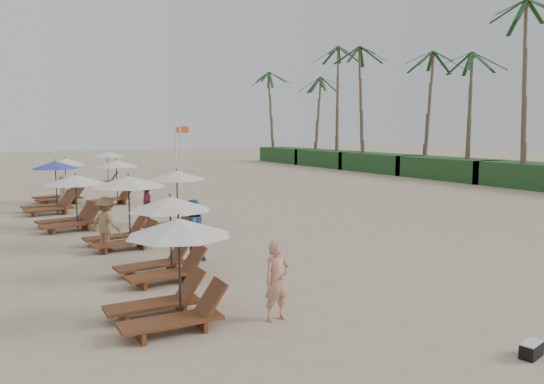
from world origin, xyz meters
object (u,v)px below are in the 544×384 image
lounger_station_4 (50,190)px  beachgoer_mid_b (106,224)px  beachgoer_far_a (147,205)px  beachgoer_far_b (64,191)px  lounger_station_1 (162,238)px  inland_station_0 (173,194)px  lounger_station_0 (168,274)px  lounger_station_5 (59,184)px  inland_station_2 (105,164)px  lounger_station_2 (123,210)px  duffel_bag (531,349)px  flag_pole_near (181,153)px  beachgoer_near (277,281)px  inland_station_1 (113,179)px  beachgoer_mid_a (192,231)px  lounger_station_3 (70,202)px

lounger_station_4 → beachgoer_mid_b: bearing=-87.3°
beachgoer_far_a → beachgoer_far_b: bearing=-156.2°
lounger_station_1 → inland_station_0: size_ratio=0.90×
lounger_station_0 → beachgoer_far_a: lounger_station_0 is taller
lounger_station_0 → lounger_station_5: size_ratio=0.93×
lounger_station_4 → inland_station_2: (5.03, 11.12, 0.32)m
lounger_station_2 → duffel_bag: size_ratio=5.13×
inland_station_0 → duffel_bag: size_ratio=5.31×
flag_pole_near → lounger_station_4: bearing=-148.0°
lounger_station_2 → beachgoer_far_a: lounger_station_2 is taller
lounger_station_0 → beachgoer_far_a: bearing=75.0°
inland_station_0 → inland_station_2: bearing=85.0°
duffel_bag → inland_station_0: bearing=95.2°
inland_station_0 → beachgoer_near: (-1.55, -10.32, -0.54)m
lounger_station_0 → beachgoer_near: lounger_station_0 is taller
inland_station_1 → beachgoer_mid_b: inland_station_1 is taller
beachgoer_mid_a → lounger_station_5: bearing=-104.1°
lounger_station_2 → beachgoer_far_b: (-0.21, 10.18, -0.42)m
lounger_station_5 → flag_pole_near: size_ratio=0.65×
lounger_station_3 → lounger_station_2: bearing=-77.3°
lounger_station_1 → beachgoer_near: bearing=-76.2°
lounger_station_4 → flag_pole_near: size_ratio=0.63×
beachgoer_mid_b → beachgoer_near: bearing=153.4°
lounger_station_2 → beachgoer_mid_b: size_ratio=1.57×
flag_pole_near → beachgoer_mid_b: bearing=-119.0°
lounger_station_4 → lounger_station_5: bearing=74.4°
beachgoer_far_a → lounger_station_5: bearing=-159.9°
lounger_station_0 → inland_station_1: (3.19, 17.39, 0.30)m
lounger_station_3 → inland_station_1: inland_station_1 is taller
beachgoer_mid_a → duffel_bag: (2.54, -8.97, -0.77)m
beachgoer_near → lounger_station_1: bearing=98.3°
inland_station_1 → beachgoer_far_a: inland_station_1 is taller
lounger_station_0 → beachgoer_mid_b: 7.10m
lounger_station_0 → lounger_station_2: size_ratio=0.93×
lounger_station_5 → flag_pole_near: bearing=15.1°
beachgoer_far_a → lounger_station_4: bearing=-144.0°
beachgoer_far_b → flag_pole_near: bearing=-30.2°
beachgoer_mid_b → duffel_bag: 12.47m
lounger_station_4 → lounger_station_5: lounger_station_4 is taller
beachgoer_near → inland_station_0: bearing=76.0°
lounger_station_2 → beachgoer_mid_a: bearing=-68.3°
inland_station_2 → beachgoer_far_a: size_ratio=1.73×
lounger_station_1 → flag_pole_near: flag_pole_near is taller
lounger_station_0 → flag_pole_near: 22.74m
lounger_station_3 → lounger_station_4: bearing=91.2°
lounger_station_0 → duffel_bag: bearing=-43.9°
inland_station_2 → beachgoer_mid_b: bearing=-103.0°
lounger_station_3 → inland_station_2: 16.39m
beachgoer_near → beachgoer_mid_b: size_ratio=0.94×
lounger_station_1 → duffel_bag: 8.69m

